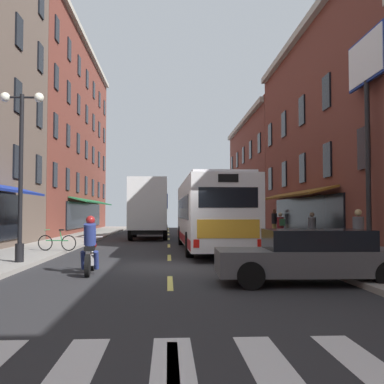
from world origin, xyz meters
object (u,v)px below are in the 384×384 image
at_px(pedestrian_near, 281,227).
at_px(pedestrian_far, 274,223).
at_px(sedan_mid, 152,224).
at_px(motorcycle_rider, 90,249).
at_px(sedan_near, 311,256).
at_px(transit_bus, 210,213).
at_px(pedestrian_rear, 359,235).
at_px(bicycle_near, 57,242).
at_px(pedestrian_mid, 312,230).
at_px(street_lamp_twin, 21,168).
at_px(billboard_sign, 367,86).
at_px(box_truck, 149,209).

xyz_separation_m(pedestrian_near, pedestrian_far, (1.04, 5.92, 0.10)).
relative_size(sedan_mid, motorcycle_rider, 2.17).
bearing_deg(sedan_near, motorcycle_rider, 159.37).
bearing_deg(sedan_mid, transit_bus, -79.86).
bearing_deg(pedestrian_rear, pedestrian_far, 75.43).
xyz_separation_m(bicycle_near, pedestrian_mid, (11.25, 0.85, 0.47)).
height_order(sedan_mid, pedestrian_rear, pedestrian_rear).
distance_m(pedestrian_far, street_lamp_twin, 18.80).
bearing_deg(pedestrian_mid, pedestrian_near, 38.41).
xyz_separation_m(transit_bus, street_lamp_twin, (-6.79, -6.11, 1.50)).
xyz_separation_m(sedan_mid, street_lamp_twin, (-3.47, -24.70, 2.47)).
bearing_deg(pedestrian_near, sedan_near, -110.13).
bearing_deg(sedan_near, pedestrian_mid, 72.38).
xyz_separation_m(transit_bus, motorcycle_rider, (-4.18, -8.11, -1.02)).
bearing_deg(sedan_mid, sedan_near, -80.39).
bearing_deg(pedestrian_mid, bicycle_near, 121.05).
bearing_deg(pedestrian_mid, billboard_sign, -146.74).
relative_size(pedestrian_near, pedestrian_far, 0.88).
relative_size(sedan_near, sedan_mid, 1.02).
bearing_deg(sedan_near, bicycle_near, 133.38).
xyz_separation_m(box_truck, sedan_near, (4.78, -19.78, -1.33)).
xyz_separation_m(transit_bus, pedestrian_far, (4.97, 8.41, -0.64)).
distance_m(pedestrian_mid, pedestrian_rear, 6.09).
distance_m(pedestrian_near, pedestrian_mid, 3.27).
bearing_deg(motorcycle_rider, street_lamp_twin, 142.56).
height_order(bicycle_near, pedestrian_rear, pedestrian_rear).
height_order(box_truck, pedestrian_near, box_truck).
xyz_separation_m(box_truck, pedestrian_far, (8.19, -1.10, -0.92)).
distance_m(sedan_near, street_lamp_twin, 9.68).
bearing_deg(bicycle_near, sedan_near, -46.62).
xyz_separation_m(billboard_sign, box_truck, (-8.36, 14.99, -4.29)).
bearing_deg(pedestrian_mid, transit_bus, 107.76).
xyz_separation_m(pedestrian_near, pedestrian_rear, (0.28, -9.28, 0.04)).
bearing_deg(sedan_near, transit_bus, 98.66).
distance_m(transit_bus, pedestrian_near, 4.71).
height_order(bicycle_near, pedestrian_mid, pedestrian_mid).
distance_m(bicycle_near, street_lamp_twin, 5.29).
height_order(pedestrian_near, pedestrian_mid, pedestrian_mid).
height_order(motorcycle_rider, street_lamp_twin, street_lamp_twin).
bearing_deg(street_lamp_twin, pedestrian_rear, -3.59).
relative_size(pedestrian_near, pedestrian_rear, 0.94).
height_order(billboard_sign, pedestrian_near, billboard_sign).
bearing_deg(transit_bus, pedestrian_rear, -58.25).
height_order(transit_bus, street_lamp_twin, street_lamp_twin).
relative_size(pedestrian_far, street_lamp_twin, 0.33).
distance_m(pedestrian_mid, street_lamp_twin, 12.80).
bearing_deg(transit_bus, street_lamp_twin, -138.03).
relative_size(box_truck, pedestrian_rear, 3.96).
bearing_deg(sedan_mid, pedestrian_rear, -73.48).
height_order(motorcycle_rider, pedestrian_far, pedestrian_far).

